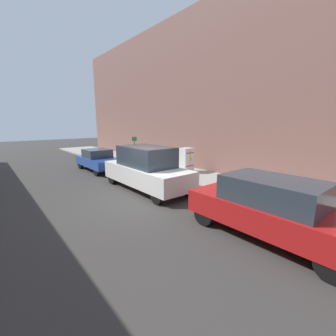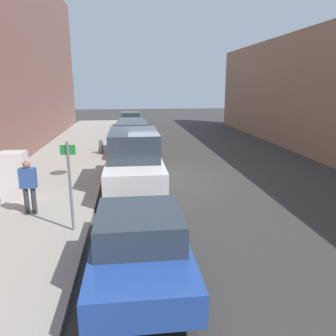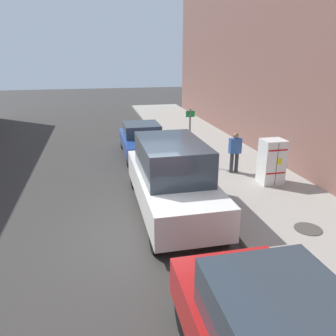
# 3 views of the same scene
# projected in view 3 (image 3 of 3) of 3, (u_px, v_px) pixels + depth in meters

# --- Properties ---
(ground_plane) EXTENTS (80.00, 80.00, 0.00)m
(ground_plane) POSITION_uv_depth(u_px,v_px,m) (142.00, 234.00, 8.49)
(ground_plane) COLOR #383533
(sidewalk_slab) EXTENTS (4.01, 44.00, 0.13)m
(sidewalk_slab) POSITION_uv_depth(u_px,v_px,m) (291.00, 215.00, 9.36)
(sidewalk_slab) COLOR #9E998E
(sidewalk_slab) RESTS_ON ground
(discarded_refrigerator) EXTENTS (0.77, 0.68, 1.56)m
(discarded_refrigerator) POSITION_uv_depth(u_px,v_px,m) (272.00, 162.00, 11.29)
(discarded_refrigerator) COLOR white
(discarded_refrigerator) RESTS_ON sidewalk_slab
(manhole_cover) EXTENTS (0.70, 0.70, 0.02)m
(manhole_cover) POSITION_uv_depth(u_px,v_px,m) (308.00, 229.00, 8.45)
(manhole_cover) COLOR #47443F
(manhole_cover) RESTS_ON sidewalk_slab
(street_sign_post) EXTENTS (0.36, 0.07, 2.28)m
(street_sign_post) POSITION_uv_depth(u_px,v_px,m) (190.00, 134.00, 13.08)
(street_sign_post) COLOR slate
(street_sign_post) RESTS_ON sidewalk_slab
(pedestrian_walking_far) EXTENTS (0.45, 0.22, 1.55)m
(pedestrian_walking_far) POSITION_uv_depth(u_px,v_px,m) (235.00, 150.00, 12.29)
(pedestrian_walking_far) COLOR #333338
(pedestrian_walking_far) RESTS_ON sidewalk_slab
(parked_hatchback_blue) EXTENTS (1.79, 4.10, 1.45)m
(parked_hatchback_blue) POSITION_uv_depth(u_px,v_px,m) (142.00, 140.00, 14.90)
(parked_hatchback_blue) COLOR #23479E
(parked_hatchback_blue) RESTS_ON ground
(parked_van_white) EXTENTS (1.95, 5.19, 2.13)m
(parked_van_white) POSITION_uv_depth(u_px,v_px,m) (171.00, 178.00, 9.41)
(parked_van_white) COLOR silver
(parked_van_white) RESTS_ON ground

